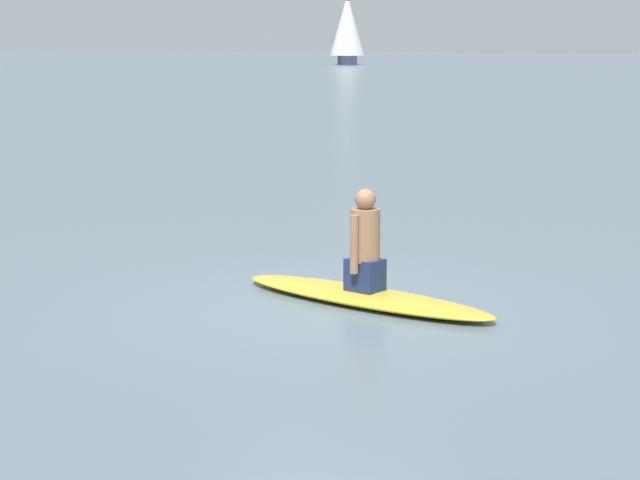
# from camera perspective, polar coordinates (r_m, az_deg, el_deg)

# --- Properties ---
(ground_plane) EXTENTS (400.00, 400.00, 0.00)m
(ground_plane) POSITION_cam_1_polar(r_m,az_deg,el_deg) (11.31, 0.03, -3.46)
(ground_plane) COLOR slate
(surfboard) EXTENTS (3.16, 1.29, 0.13)m
(surfboard) POSITION_cam_1_polar(r_m,az_deg,el_deg) (11.50, 2.30, -2.89)
(surfboard) COLOR gold
(surfboard) RESTS_ON ground
(person_paddler) EXTENTS (0.39, 0.46, 1.05)m
(person_paddler) POSITION_cam_1_polar(r_m,az_deg,el_deg) (11.39, 2.32, -0.24)
(person_paddler) COLOR navy
(person_paddler) RESTS_ON surfboard
(sailboat_near_right) EXTENTS (4.99, 5.16, 8.15)m
(sailboat_near_right) POSITION_cam_1_polar(r_m,az_deg,el_deg) (119.06, 1.40, 10.78)
(sailboat_near_right) COLOR #2D3851
(sailboat_near_right) RESTS_ON ground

